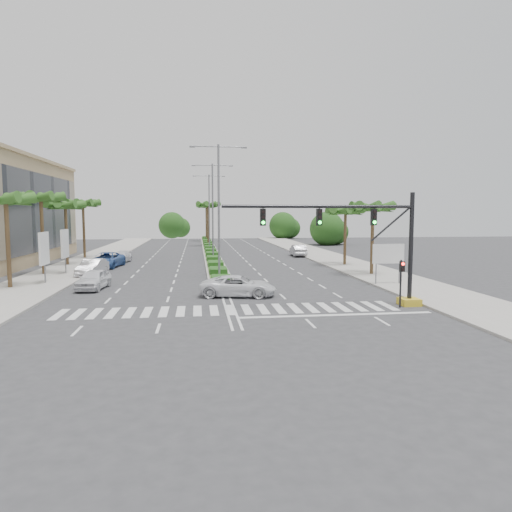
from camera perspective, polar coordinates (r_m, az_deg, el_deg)
The scene contains 27 objects.
ground at distance 28.05m, azimuth -3.21°, elevation -6.76°, with size 160.00×160.00×0.00m, color #333335.
footpath_right at distance 50.70m, azimuth 12.47°, elevation -1.35°, with size 6.00×120.00×0.15m, color gray.
footpath_left at distance 49.51m, azimuth -22.83°, elevation -1.80°, with size 6.00×120.00×0.15m, color gray.
median at distance 72.61m, azimuth -5.80°, elevation 0.76°, with size 2.20×75.00×0.20m, color gray.
median_grass at distance 72.60m, azimuth -5.80°, elevation 0.85°, with size 1.80×75.00×0.04m, color #2E581E.
signal_gantry at distance 29.67m, azimuth 14.91°, elevation 0.49°, with size 12.60×1.20×7.20m.
pedestrian_signal at distance 29.74m, azimuth 17.71°, elevation -2.32°, with size 0.28×0.36×3.00m.
direction_sign at distance 38.73m, azimuth 16.20°, elevation 0.06°, with size 2.70×0.11×3.40m.
billboard_near at distance 41.40m, azimuth -24.98°, elevation 0.81°, with size 0.18×2.10×4.35m.
billboard_far at distance 47.14m, azimuth -22.78°, elevation 1.39°, with size 0.18×2.10×4.35m.
palm_left_near at distance 40.09m, azimuth -28.79°, elevation 5.85°, with size 4.57×4.68×7.55m.
palm_left_mid at distance 47.64m, azimuth -25.30°, elevation 6.28°, with size 4.57×4.68×7.95m.
palm_left_far at distance 55.30m, azimuth -22.72°, elevation 5.58°, with size 4.57×4.68×7.35m.
palm_left_end at distance 63.06m, azimuth -20.81°, elevation 5.92°, with size 4.57×4.68×7.75m.
palm_right_near at distance 44.51m, azimuth 14.41°, elevation 5.60°, with size 4.57×4.68×7.05m.
palm_right_far at distance 52.03m, azimuth 11.13°, elevation 5.29°, with size 4.57×4.68×6.75m.
palm_median_a at distance 82.39m, azimuth -6.04°, elevation 6.22°, with size 4.57×4.68×8.05m.
palm_median_b at distance 97.38m, azimuth -6.25°, elevation 6.08°, with size 4.57×4.68×8.05m.
streetlight_near at distance 41.41m, azimuth -4.68°, elevation 6.62°, with size 5.10×0.25×12.00m.
streetlight_mid at distance 57.39m, azimuth -5.44°, elevation 6.26°, with size 5.10×0.25×12.00m.
streetlight_far at distance 73.39m, azimuth -5.87°, elevation 6.05°, with size 5.10×0.25×12.00m.
car_parked_a at distance 37.65m, azimuth -19.66°, elevation -2.76°, with size 1.82×4.54×1.55m, color silver.
car_parked_b at distance 45.60m, azimuth -19.78°, elevation -1.37°, with size 1.68×4.82×1.59m, color silver.
car_parked_c at distance 52.15m, azimuth -18.21°, elevation -0.48°, with size 2.74×5.93×1.65m, color #315598.
car_parked_d at distance 56.88m, azimuth -16.55°, elevation -0.14°, with size 1.85×4.54×1.32m, color silver.
car_crossing at distance 32.46m, azimuth -2.24°, elevation -3.76°, with size 2.46×5.34×1.48m, color white.
car_right at distance 62.97m, azimuth 5.28°, elevation 0.70°, with size 1.69×4.84×1.60m, color #9E9DA2.
Camera 1 is at (-1.97, -27.35, 5.88)m, focal length 32.00 mm.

